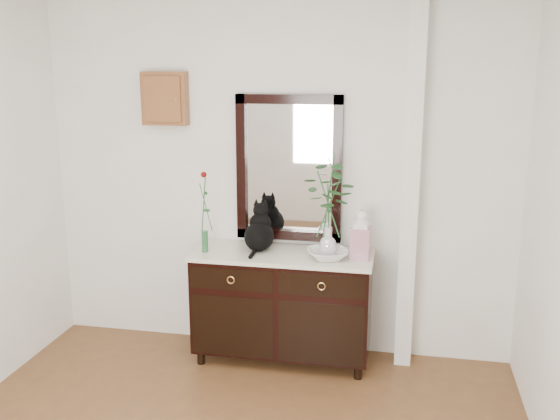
% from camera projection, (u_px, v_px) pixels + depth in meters
% --- Properties ---
extents(wall_back, '(3.60, 0.04, 2.70)m').
position_uv_depth(wall_back, '(276.00, 180.00, 4.73)').
color(wall_back, white).
rests_on(wall_back, ground).
extents(pilaster, '(0.12, 0.20, 2.70)m').
position_uv_depth(pilaster, '(411.00, 187.00, 4.46)').
color(pilaster, white).
rests_on(pilaster, ground).
extents(sideboard, '(1.33, 0.52, 0.82)m').
position_uv_depth(sideboard, '(283.00, 301.00, 4.67)').
color(sideboard, black).
rests_on(sideboard, ground).
extents(wall_mirror, '(0.80, 0.06, 1.10)m').
position_uv_depth(wall_mirror, '(289.00, 169.00, 4.67)').
color(wall_mirror, black).
rests_on(wall_mirror, wall_back).
extents(key_cabinet, '(0.35, 0.10, 0.40)m').
position_uv_depth(key_cabinet, '(165.00, 99.00, 4.71)').
color(key_cabinet, brown).
rests_on(key_cabinet, wall_back).
extents(cat, '(0.26, 0.31, 0.36)m').
position_uv_depth(cat, '(259.00, 227.00, 4.62)').
color(cat, black).
rests_on(cat, sideboard).
extents(lotus_bowl, '(0.36, 0.36, 0.07)m').
position_uv_depth(lotus_bowl, '(328.00, 254.00, 4.44)').
color(lotus_bowl, white).
rests_on(lotus_bowl, sideboard).
extents(vase_branches, '(0.45, 0.45, 0.75)m').
position_uv_depth(vase_branches, '(329.00, 205.00, 4.35)').
color(vase_branches, silver).
rests_on(vase_branches, lotus_bowl).
extents(bud_vase_rose, '(0.10, 0.10, 0.62)m').
position_uv_depth(bud_vase_rose, '(204.00, 211.00, 4.54)').
color(bud_vase_rose, '#2C633A').
rests_on(bud_vase_rose, sideboard).
extents(ginger_jar, '(0.15, 0.15, 0.36)m').
position_uv_depth(ginger_jar, '(361.00, 234.00, 4.42)').
color(ginger_jar, silver).
rests_on(ginger_jar, sideboard).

